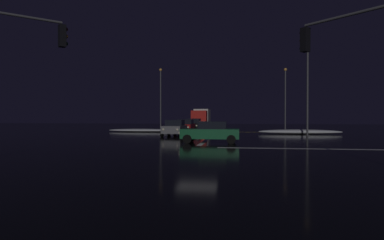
{
  "coord_description": "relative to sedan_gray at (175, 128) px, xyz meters",
  "views": [
    {
      "loc": [
        2.58,
        -20.69,
        1.98
      ],
      "look_at": [
        -1.97,
        11.9,
        1.55
      ],
      "focal_mm": 31.24,
      "sensor_mm": 36.0,
      "label": 1
    }
  ],
  "objects": [
    {
      "name": "centre_line_ns",
      "position": [
        3.55,
        8.79,
        -0.8
      ],
      "size": [
        22.0,
        0.15,
        0.01
      ],
      "color": "yellow",
      "rests_on": "ground"
    },
    {
      "name": "traffic_signal_se",
      "position": [
        10.87,
        -18.42,
        3.53
      ],
      "size": [
        3.55,
        3.55,
        6.23
      ],
      "color": "#4C4C51",
      "rests_on": "ground"
    },
    {
      "name": "snow_bank_right_curb",
      "position": [
        12.65,
        5.23,
        -0.55
      ],
      "size": [
        8.77,
        1.5,
        0.49
      ],
      "color": "white",
      "rests_on": "ground"
    },
    {
      "name": "crosswalk_bar_east",
      "position": [
        11.95,
        -11.11,
        -0.8
      ],
      "size": [
        14.22,
        0.4,
        0.01
      ],
      "color": "white",
      "rests_on": "ground"
    },
    {
      "name": "sedan_white",
      "position": [
        -0.29,
        17.34,
        0.0
      ],
      "size": [
        2.02,
        4.33,
        1.57
      ],
      "color": "silver",
      "rests_on": "ground"
    },
    {
      "name": "sedan_red",
      "position": [
        0.1,
        5.87,
        0.0
      ],
      "size": [
        2.02,
        4.33,
        1.57
      ],
      "color": "maroon",
      "rests_on": "ground"
    },
    {
      "name": "streetlamp_left_far",
      "position": [
        -5.84,
        18.79,
        4.54
      ],
      "size": [
        0.44,
        0.44,
        9.3
      ],
      "color": "#424247",
      "rests_on": "ground"
    },
    {
      "name": "streetlamp_right_near",
      "position": [
        12.95,
        2.79,
        4.44
      ],
      "size": [
        0.44,
        0.44,
        9.11
      ],
      "color": "#424247",
      "rests_on": "ground"
    },
    {
      "name": "streetlamp_right_far",
      "position": [
        12.95,
        18.79,
        4.38
      ],
      "size": [
        0.44,
        0.44,
        8.99
      ],
      "color": "#424247",
      "rests_on": "ground"
    },
    {
      "name": "stop_line_north",
      "position": [
        3.55,
        -2.81,
        -0.8
      ],
      "size": [
        0.35,
        14.22,
        0.01
      ],
      "color": "white",
      "rests_on": "ground"
    },
    {
      "name": "snow_bank_left_curb",
      "position": [
        -5.54,
        7.71,
        -0.61
      ],
      "size": [
        8.45,
        1.5,
        0.37
      ],
      "color": "white",
      "rests_on": "ground"
    },
    {
      "name": "ground",
      "position": [
        3.55,
        -11.11,
        -0.85
      ],
      "size": [
        120.0,
        120.0,
        0.1
      ],
      "primitive_type": "cube",
      "color": "black"
    },
    {
      "name": "sedan_black",
      "position": [
        0.26,
        11.88,
        0.0
      ],
      "size": [
        2.02,
        4.33,
        1.57
      ],
      "color": "black",
      "rests_on": "ground"
    },
    {
      "name": "traffic_signal_sw",
      "position": [
        -3.93,
        -18.59,
        3.81
      ],
      "size": [
        3.26,
        3.26,
        6.71
      ],
      "color": "#4C4C51",
      "rests_on": "ground"
    },
    {
      "name": "sedan_green_crossing",
      "position": [
        4.12,
        -7.55,
        0.0
      ],
      "size": [
        4.33,
        2.02,
        1.57
      ],
      "color": "#14512D",
      "rests_on": "ground"
    },
    {
      "name": "box_truck",
      "position": [
        -0.03,
        23.92,
        0.91
      ],
      "size": [
        2.68,
        8.28,
        3.08
      ],
      "color": "red",
      "rests_on": "ground"
    },
    {
      "name": "sedan_gray",
      "position": [
        0.0,
        0.0,
        0.0
      ],
      "size": [
        2.02,
        4.33,
        1.57
      ],
      "color": "slate",
      "rests_on": "ground"
    }
  ]
}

